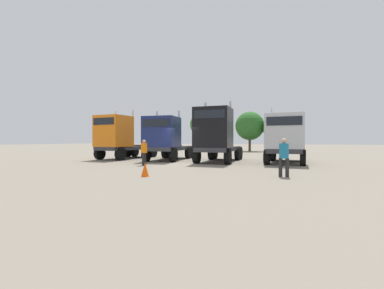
{
  "coord_description": "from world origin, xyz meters",
  "views": [
    {
      "loc": [
        7.08,
        -16.09,
        1.6
      ],
      "look_at": [
        -0.36,
        3.4,
        1.28
      ],
      "focal_mm": 24.11,
      "sensor_mm": 36.0,
      "label": 1
    }
  ],
  "objects": [
    {
      "name": "ground",
      "position": [
        0.0,
        0.0,
        0.0
      ],
      "size": [
        200.0,
        200.0,
        0.0
      ],
      "primitive_type": "plane",
      "color": "gray"
    },
    {
      "name": "oak_far_right",
      "position": [
        4.91,
        22.0,
        3.39
      ],
      "size": [
        3.11,
        3.11,
        4.97
      ],
      "color": "#4C3823",
      "rests_on": "ground"
    },
    {
      "name": "oak_far_centre",
      "position": [
        1.44,
        22.78,
        3.78
      ],
      "size": [
        4.24,
        4.24,
        5.91
      ],
      "color": "#4C3823",
      "rests_on": "ground"
    },
    {
      "name": "traffic_cone_near",
      "position": [
        1.08,
        -6.21,
        0.31
      ],
      "size": [
        0.36,
        0.36,
        0.63
      ],
      "primitive_type": "cone",
      "color": "#F2590C",
      "rests_on": "ground"
    },
    {
      "name": "oak_far_left",
      "position": [
        -5.98,
        22.38,
        4.12
      ],
      "size": [
        3.68,
        3.68,
        5.98
      ],
      "color": "#4C3823",
      "rests_on": "ground"
    },
    {
      "name": "semi_truck_orange",
      "position": [
        -6.67,
        2.29,
        1.9
      ],
      "size": [
        2.92,
        6.1,
        4.26
      ],
      "rotation": [
        0.0,
        0.0,
        -1.64
      ],
      "color": "#333338",
      "rests_on": "ground"
    },
    {
      "name": "semi_truck_navy",
      "position": [
        -2.22,
        2.32,
        1.78
      ],
      "size": [
        3.14,
        6.51,
        4.01
      ],
      "rotation": [
        0.0,
        0.0,
        -1.47
      ],
      "color": "#333338",
      "rests_on": "ground"
    },
    {
      "name": "semi_truck_black",
      "position": [
        2.06,
        1.9,
        1.98
      ],
      "size": [
        2.7,
        6.31,
        4.47
      ],
      "rotation": [
        0.0,
        0.0,
        -1.55
      ],
      "color": "#333338",
      "rests_on": "ground"
    },
    {
      "name": "visitor_with_camera",
      "position": [
        6.82,
        -4.09,
        0.98
      ],
      "size": [
        0.45,
        0.42,
        1.7
      ],
      "rotation": [
        0.0,
        0.0,
        1.51
      ],
      "color": "#262626",
      "rests_on": "ground"
    },
    {
      "name": "visitor_in_hivis",
      "position": [
        -1.73,
        -1.69,
        0.96
      ],
      "size": [
        0.46,
        0.46,
        1.66
      ],
      "rotation": [
        0.0,
        0.0,
        0.17
      ],
      "color": "black",
      "rests_on": "ground"
    },
    {
      "name": "semi_truck_silver",
      "position": [
        6.77,
        2.78,
        1.78
      ],
      "size": [
        2.74,
        6.04,
        3.95
      ],
      "rotation": [
        0.0,
        0.0,
        -1.6
      ],
      "color": "#333338",
      "rests_on": "ground"
    }
  ]
}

